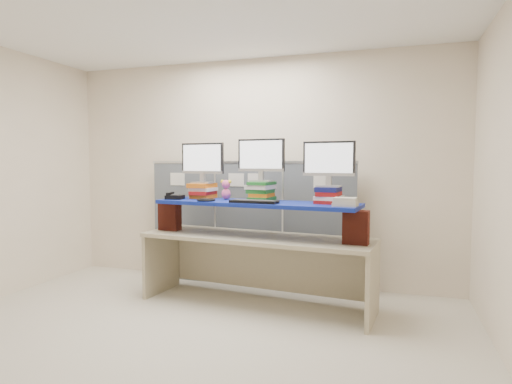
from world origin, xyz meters
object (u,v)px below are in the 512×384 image
(blue_board, at_px, (256,203))
(monitor_left, at_px, (203,160))
(desk_phone, at_px, (174,197))
(monitor_right, at_px, (329,161))
(monitor_center, at_px, (261,157))
(keyboard, at_px, (254,202))
(desk, at_px, (256,250))

(blue_board, bearing_deg, monitor_left, 170.54)
(blue_board, xyz_separation_m, desk_phone, (-0.95, -0.01, 0.05))
(monitor_right, bearing_deg, monitor_center, 180.00)
(monitor_center, bearing_deg, keyboard, -81.76)
(blue_board, height_order, keyboard, keyboard)
(keyboard, bearing_deg, desk_phone, 175.70)
(desk, height_order, keyboard, keyboard)
(keyboard, height_order, desk_phone, desk_phone)
(desk, relative_size, desk_phone, 12.18)
(desk, xyz_separation_m, monitor_center, (0.02, 0.12, 0.97))
(blue_board, height_order, monitor_center, monitor_center)
(monitor_right, bearing_deg, monitor_left, 180.00)
(desk_phone, bearing_deg, monitor_left, 28.43)
(blue_board, bearing_deg, desk_phone, -173.78)
(monitor_left, height_order, monitor_center, monitor_center)
(desk, distance_m, blue_board, 0.49)
(monitor_right, bearing_deg, desk, -170.88)
(desk, bearing_deg, blue_board, -174.27)
(monitor_center, relative_size, monitor_right, 1.00)
(blue_board, bearing_deg, desk, 5.73)
(monitor_right, relative_size, keyboard, 1.05)
(desk_phone, bearing_deg, desk, -8.88)
(monitor_center, bearing_deg, monitor_left, 180.00)
(monitor_center, bearing_deg, desk_phone, -166.91)
(keyboard, bearing_deg, desk, 105.66)
(monitor_left, xyz_separation_m, desk_phone, (-0.25, -0.20, -0.40))
(blue_board, relative_size, monitor_center, 4.12)
(monitor_left, relative_size, monitor_right, 1.00)
(blue_board, height_order, desk_phone, desk_phone)
(desk_phone, bearing_deg, monitor_center, -2.01)
(monitor_left, relative_size, keyboard, 1.05)
(desk, bearing_deg, monitor_right, 9.12)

